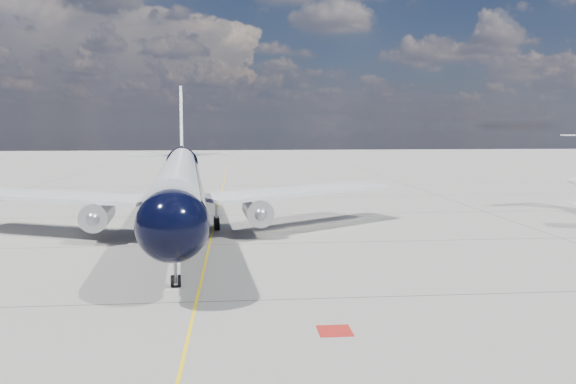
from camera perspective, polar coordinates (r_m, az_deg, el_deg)
name	(u,v)px	position (r m, az deg, el deg)	size (l,w,h in m)	color
ground	(218,209)	(65.84, -7.16, -1.70)	(320.00, 320.00, 0.00)	gray
taxiway_centerline	(216,215)	(60.90, -7.31, -2.38)	(0.16, 160.00, 0.01)	yellow
red_marking	(335,331)	(27.23, 4.77, -13.88)	(1.60, 1.60, 0.01)	maroon
main_airliner	(179,181)	(52.10, -10.97, 1.06)	(41.57, 50.77, 14.66)	black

